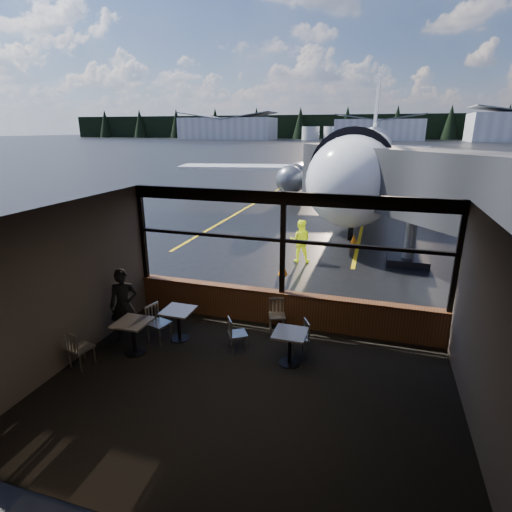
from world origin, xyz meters
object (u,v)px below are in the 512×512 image
at_px(chair_near_e, 298,338).
at_px(passenger, 124,306).
at_px(cafe_table_left, 134,337).
at_px(cone_wing, 293,195).
at_px(chair_near_w, 238,334).
at_px(ground_crew, 300,241).
at_px(chair_near_n, 277,316).
at_px(cafe_table_near, 290,348).
at_px(airliner, 370,123).
at_px(cone_nose, 354,240).
at_px(cone_extra, 283,268).
at_px(jet_bridge, 421,205).
at_px(chair_mid_w, 159,324).
at_px(cafe_table_mid, 179,325).
at_px(chair_left_s, 81,348).

relative_size(chair_near_e, passenger, 0.47).
xyz_separation_m(cafe_table_left, cone_wing, (-1.04, 22.21, -0.14)).
relative_size(chair_near_w, ground_crew, 0.51).
height_order(chair_near_n, cone_wing, chair_near_n).
height_order(cafe_table_near, ground_crew, ground_crew).
relative_size(airliner, chair_near_n, 40.90).
xyz_separation_m(cafe_table_left, passenger, (-0.54, 0.49, 0.51)).
distance_m(chair_near_n, cone_nose, 8.65).
distance_m(chair_near_e, chair_near_w, 1.39).
relative_size(chair_near_n, cone_extra, 1.85).
height_order(airliner, cone_extra, airliner).
relative_size(airliner, ground_crew, 21.19).
xyz_separation_m(chair_near_w, cone_wing, (-3.27, 21.41, -0.16)).
relative_size(cafe_table_left, ground_crew, 0.49).
height_order(jet_bridge, cafe_table_left, jet_bridge).
bearing_deg(chair_near_n, cone_nose, -118.09).
xyz_separation_m(chair_near_w, chair_near_n, (0.64, 1.15, 0.01)).
height_order(cafe_table_near, chair_near_e, chair_near_e).
distance_m(jet_bridge, cone_nose, 4.11).
xyz_separation_m(jet_bridge, cafe_table_near, (-3.00, -7.24, -2.03)).
bearing_deg(cone_wing, cafe_table_near, -78.16).
distance_m(chair_near_w, cone_extra, 5.27).
bearing_deg(cafe_table_left, passenger, 137.82).
bearing_deg(cafe_table_left, chair_near_w, 19.84).
bearing_deg(chair_near_e, chair_mid_w, 68.10).
distance_m(cafe_table_mid, cone_extra, 5.36).
bearing_deg(airliner, cone_extra, -96.33).
distance_m(jet_bridge, chair_near_w, 8.48).
xyz_separation_m(cafe_table_near, chair_near_n, (-0.62, 1.34, 0.04)).
relative_size(airliner, chair_mid_w, 36.55).
bearing_deg(chair_mid_w, cafe_table_mid, 137.59).
xyz_separation_m(jet_bridge, chair_near_n, (-3.62, -5.90, -1.99)).
height_order(cafe_table_near, chair_left_s, chair_left_s).
relative_size(cafe_table_mid, chair_near_e, 0.93).
bearing_deg(airliner, cone_wing, -168.94).
relative_size(airliner, cafe_table_near, 45.31).
distance_m(chair_near_n, chair_mid_w, 2.90).
relative_size(cafe_table_left, cone_wing, 1.55).
bearing_deg(chair_near_n, cone_extra, -98.03).
bearing_deg(chair_mid_w, cone_wing, -161.70).
bearing_deg(ground_crew, chair_near_n, 87.40).
xyz_separation_m(airliner, chair_near_n, (-1.18, -21.22, -4.89)).
height_order(cafe_table_near, cafe_table_mid, cafe_table_mid).
xyz_separation_m(cafe_table_mid, cafe_table_left, (-0.68, -0.88, 0.01)).
distance_m(chair_left_s, ground_crew, 9.09).
bearing_deg(passenger, chair_left_s, -126.30).
relative_size(airliner, chair_left_s, 38.06).
bearing_deg(chair_near_n, passenger, 4.04).
xyz_separation_m(jet_bridge, cone_wing, (-7.52, 14.36, -2.15)).
distance_m(chair_near_n, cone_extra, 4.20).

